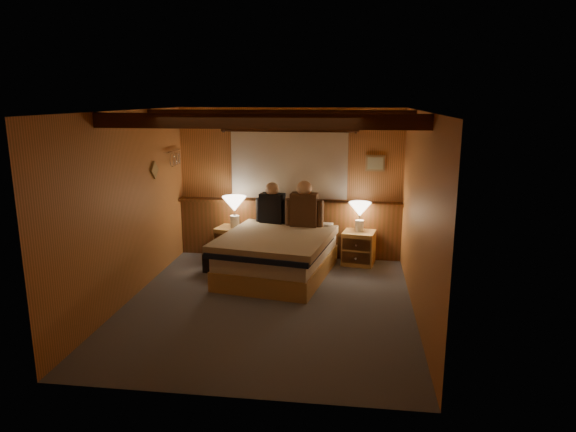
% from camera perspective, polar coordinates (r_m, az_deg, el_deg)
% --- Properties ---
extents(floor, '(4.20, 4.20, 0.00)m').
position_cam_1_polar(floor, '(6.61, -2.16, -9.71)').
color(floor, slate).
rests_on(floor, ground).
extents(ceiling, '(4.20, 4.20, 0.00)m').
position_cam_1_polar(ceiling, '(6.09, -2.36, 11.59)').
color(ceiling, '#BD9146').
rests_on(ceiling, wall_back).
extents(wall_back, '(3.60, 0.00, 3.60)m').
position_cam_1_polar(wall_back, '(8.28, 0.18, 3.65)').
color(wall_back, '#D8884D').
rests_on(wall_back, floor).
extents(wall_left, '(0.00, 4.20, 4.20)m').
position_cam_1_polar(wall_left, '(6.77, -17.44, 0.91)').
color(wall_left, '#D8884D').
rests_on(wall_left, floor).
extents(wall_right, '(0.00, 4.20, 4.20)m').
position_cam_1_polar(wall_right, '(6.20, 14.37, 0.02)').
color(wall_right, '#D8884D').
rests_on(wall_right, floor).
extents(wall_front, '(3.60, 0.00, 3.60)m').
position_cam_1_polar(wall_front, '(4.26, -7.01, -5.61)').
color(wall_front, '#D8884D').
rests_on(wall_front, floor).
extents(wainscot, '(3.60, 0.23, 0.94)m').
position_cam_1_polar(wainscot, '(8.36, 0.12, -1.26)').
color(wainscot, brown).
rests_on(wainscot, wall_back).
extents(curtain_window, '(2.18, 0.09, 1.11)m').
position_cam_1_polar(curtain_window, '(8.16, 0.12, 5.79)').
color(curtain_window, '#421F10').
rests_on(curtain_window, wall_back).
extents(ceiling_beams, '(3.60, 1.65, 0.16)m').
position_cam_1_polar(ceiling_beams, '(6.24, -2.11, 10.80)').
color(ceiling_beams, '#421F10').
rests_on(ceiling_beams, ceiling).
extents(coat_rail, '(0.05, 0.55, 0.24)m').
position_cam_1_polar(coat_rail, '(8.11, -12.52, 6.48)').
color(coat_rail, white).
rests_on(coat_rail, wall_left).
extents(framed_print, '(0.30, 0.04, 0.25)m').
position_cam_1_polar(framed_print, '(8.15, 9.67, 5.80)').
color(framed_print, tan).
rests_on(framed_print, wall_back).
extents(bed, '(1.74, 2.09, 0.64)m').
position_cam_1_polar(bed, '(7.47, -1.15, -4.24)').
color(bed, tan).
rests_on(bed, floor).
extents(nightstand_left, '(0.56, 0.52, 0.53)m').
position_cam_1_polar(nightstand_left, '(8.30, -6.15, -3.03)').
color(nightstand_left, tan).
rests_on(nightstand_left, floor).
extents(nightstand_right, '(0.55, 0.51, 0.52)m').
position_cam_1_polar(nightstand_right, '(8.10, 7.85, -3.52)').
color(nightstand_right, tan).
rests_on(nightstand_right, floor).
extents(lamp_left, '(0.38, 0.38, 0.50)m').
position_cam_1_polar(lamp_left, '(8.15, -5.98, 1.14)').
color(lamp_left, white).
rests_on(lamp_left, nightstand_left).
extents(lamp_right, '(0.35, 0.35, 0.45)m').
position_cam_1_polar(lamp_right, '(7.99, 7.98, 0.54)').
color(lamp_right, white).
rests_on(lamp_right, nightstand_right).
extents(person_left, '(0.54, 0.28, 0.66)m').
position_cam_1_polar(person_left, '(7.99, -1.76, 1.12)').
color(person_left, black).
rests_on(person_left, bed).
extents(person_right, '(0.59, 0.27, 0.72)m').
position_cam_1_polar(person_right, '(7.77, 1.81, 0.97)').
color(person_right, '#452C1B').
rests_on(person_right, bed).
extents(duffel_bag, '(0.53, 0.39, 0.35)m').
position_cam_1_polar(duffel_bag, '(7.76, -7.44, -5.09)').
color(duffel_bag, black).
rests_on(duffel_bag, floor).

